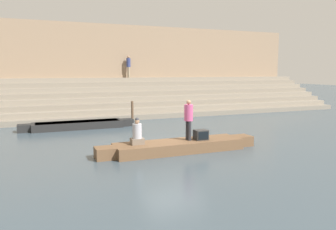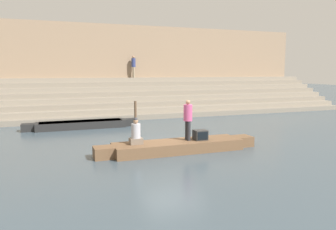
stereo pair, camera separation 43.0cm
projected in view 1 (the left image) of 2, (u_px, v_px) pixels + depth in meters
The scene contains 10 objects.
ground_plane at pixel (172, 146), 14.04m from camera, with size 120.00×120.00×0.00m, color #3D4C56.
ghat_steps at pixel (112, 101), 24.59m from camera, with size 36.00×5.82×2.69m.
back_wall at pixel (105, 68), 26.70m from camera, with size 34.20×1.28×6.93m.
rowboat_main at pixel (179, 146), 13.08m from camera, with size 6.67×1.43×0.43m.
person_standing at pixel (189, 117), 13.13m from camera, with size 0.35×0.35×1.63m.
person_rowing at pixel (137, 134), 12.43m from camera, with size 0.49×0.38×1.03m.
tv_set at pixel (201, 135), 13.30m from camera, with size 0.52×0.45×0.40m.
moored_boat_shore at pixel (78, 125), 18.29m from camera, with size 6.25×1.12×0.41m.
mooring_post at pixel (132, 113), 19.88m from camera, with size 0.15×0.15×1.40m, color brown.
person_on_steps at pixel (128, 65), 26.43m from camera, with size 0.33×0.33×1.76m.
Camera 1 is at (-5.30, -12.68, 3.18)m, focal length 35.00 mm.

